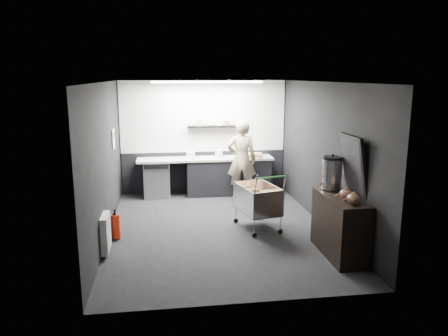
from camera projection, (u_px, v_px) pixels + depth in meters
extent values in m
plane|color=black|center=(219.00, 229.00, 8.17)|extent=(5.50, 5.50, 0.00)
plane|color=silver|center=(218.00, 82.00, 7.61)|extent=(5.50, 5.50, 0.00)
plane|color=black|center=(204.00, 137.00, 10.55)|extent=(5.50, 0.00, 5.50)
plane|color=black|center=(248.00, 200.00, 5.22)|extent=(5.50, 0.00, 5.50)
plane|color=black|center=(105.00, 161.00, 7.61)|extent=(0.00, 5.50, 5.50)
plane|color=black|center=(324.00, 155.00, 8.16)|extent=(0.00, 5.50, 5.50)
cube|color=silver|center=(204.00, 116.00, 10.43)|extent=(3.95, 0.02, 1.70)
cube|color=black|center=(204.00, 172.00, 10.71)|extent=(3.95, 0.02, 1.00)
cube|color=black|center=(213.00, 126.00, 10.39)|extent=(1.20, 0.22, 0.04)
cylinder|color=white|center=(261.00, 103.00, 10.55)|extent=(0.20, 0.03, 0.20)
cube|color=white|center=(113.00, 139.00, 8.83)|extent=(0.02, 0.30, 0.40)
cube|color=red|center=(113.00, 136.00, 8.82)|extent=(0.02, 0.22, 0.10)
cube|color=white|center=(105.00, 233.00, 6.95)|extent=(0.10, 0.50, 0.60)
cube|color=white|center=(207.00, 82.00, 9.40)|extent=(2.40, 0.20, 0.04)
cube|color=black|center=(228.00, 177.00, 10.50)|extent=(2.00, 0.56, 0.85)
cube|color=#BABAB5|center=(205.00, 159.00, 10.33)|extent=(3.20, 0.60, 0.05)
cube|color=#9EA0A5|center=(157.00, 179.00, 10.26)|extent=(0.60, 0.58, 0.85)
cube|color=black|center=(156.00, 167.00, 9.90)|extent=(0.56, 0.02, 0.10)
imported|color=beige|center=(242.00, 160.00, 9.99)|extent=(0.73, 0.54, 1.84)
cube|color=silver|center=(257.00, 211.00, 8.14)|extent=(0.79, 1.04, 0.02)
cube|color=silver|center=(242.00, 199.00, 8.05)|extent=(0.23, 0.91, 0.49)
cube|color=silver|center=(273.00, 198.00, 8.13)|extent=(0.23, 0.91, 0.49)
cube|color=silver|center=(263.00, 206.00, 7.65)|extent=(0.59, 0.15, 0.49)
cube|color=silver|center=(253.00, 192.00, 8.53)|extent=(0.59, 0.15, 0.49)
cylinder|color=silver|center=(248.00, 227.00, 7.72)|extent=(0.02, 0.02, 0.33)
cylinder|color=silver|center=(277.00, 225.00, 7.80)|extent=(0.02, 0.02, 0.33)
cylinder|color=silver|center=(240.00, 212.00, 8.55)|extent=(0.02, 0.02, 0.33)
cylinder|color=silver|center=(266.00, 211.00, 8.62)|extent=(0.02, 0.02, 0.33)
cylinder|color=green|center=(265.00, 178.00, 7.48)|extent=(0.59, 0.17, 0.03)
cube|color=brown|center=(250.00, 198.00, 8.18)|extent=(0.33, 0.38, 0.41)
cube|color=brown|center=(267.00, 202.00, 7.99)|extent=(0.30, 0.35, 0.37)
cylinder|color=black|center=(248.00, 234.00, 7.75)|extent=(0.09, 0.05, 0.09)
cylinder|color=black|center=(240.00, 219.00, 8.57)|extent=(0.09, 0.05, 0.09)
cylinder|color=black|center=(276.00, 233.00, 7.83)|extent=(0.09, 0.05, 0.09)
cylinder|color=black|center=(265.00, 218.00, 8.65)|extent=(0.09, 0.05, 0.09)
cube|color=black|center=(340.00, 226.00, 6.89)|extent=(0.48, 1.28, 0.96)
cylinder|color=silver|center=(332.00, 174.00, 7.15)|extent=(0.32, 0.32, 0.49)
cylinder|color=black|center=(333.00, 158.00, 7.10)|extent=(0.32, 0.32, 0.04)
sphere|color=black|center=(333.00, 155.00, 7.09)|extent=(0.05, 0.05, 0.05)
ellipsoid|color=brown|center=(346.00, 194.00, 6.62)|extent=(0.19, 0.19, 0.15)
ellipsoid|color=brown|center=(353.00, 199.00, 6.36)|extent=(0.19, 0.19, 0.15)
cube|color=black|center=(354.00, 165.00, 6.77)|extent=(0.22, 0.75, 0.96)
cube|color=black|center=(352.00, 165.00, 6.77)|extent=(0.15, 0.64, 0.82)
cylinder|color=red|center=(116.00, 226.00, 7.60)|extent=(0.16, 0.16, 0.42)
cone|color=black|center=(115.00, 213.00, 7.55)|extent=(0.11, 0.11, 0.06)
cylinder|color=black|center=(115.00, 211.00, 7.54)|extent=(0.03, 0.03, 0.06)
cube|color=tan|center=(252.00, 155.00, 10.42)|extent=(0.53, 0.46, 0.09)
cylinder|color=silver|center=(219.00, 154.00, 10.35)|extent=(0.17, 0.17, 0.17)
cube|color=white|center=(191.00, 155.00, 10.21)|extent=(0.21, 0.18, 0.16)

